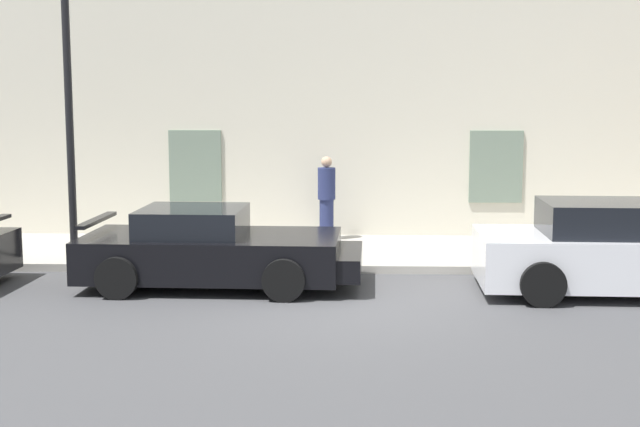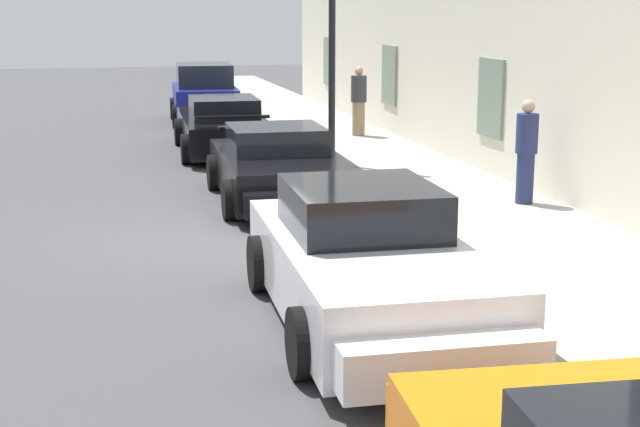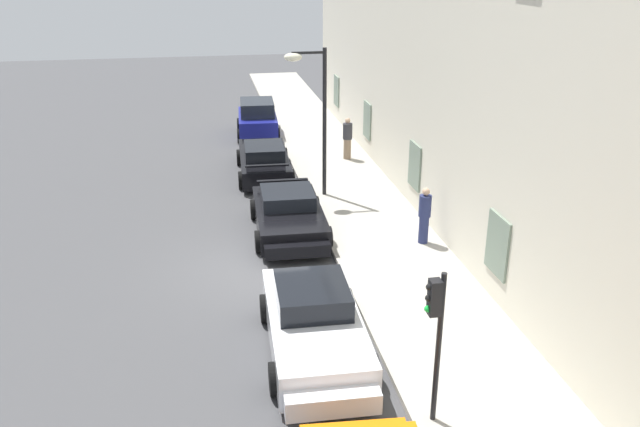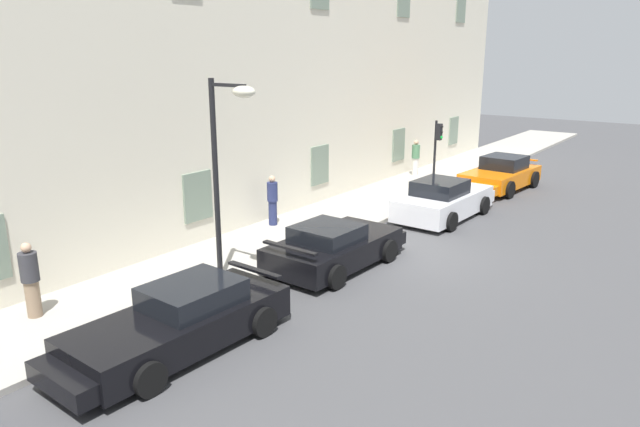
% 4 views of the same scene
% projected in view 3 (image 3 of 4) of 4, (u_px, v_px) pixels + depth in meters
% --- Properties ---
extents(ground_plane, '(80.00, 80.00, 0.00)m').
position_uv_depth(ground_plane, '(258.00, 266.00, 17.91)').
color(ground_plane, '#444447').
extents(sidewalk, '(60.00, 3.36, 0.14)m').
position_uv_depth(sidewalk, '(391.00, 252.00, 18.53)').
color(sidewalk, '#A8A399').
rests_on(sidewalk, ground).
extents(sportscar_red_lead, '(5.11, 2.21, 1.31)m').
position_uv_depth(sportscar_red_lead, '(264.00, 160.00, 25.14)').
color(sportscar_red_lead, black).
rests_on(sportscar_red_lead, ground).
extents(sportscar_yellow_flank, '(4.54, 2.34, 1.28)m').
position_uv_depth(sportscar_yellow_flank, '(289.00, 217.00, 19.71)').
color(sportscar_yellow_flank, black).
rests_on(sportscar_yellow_flank, ground).
extents(sportscar_white_middle, '(4.86, 2.29, 1.44)m').
position_uv_depth(sportscar_white_middle, '(315.00, 329.00, 13.74)').
color(sportscar_white_middle, white).
rests_on(sportscar_white_middle, ground).
extents(hatchback_parked, '(3.63, 2.10, 1.70)m').
position_uv_depth(hatchback_parked, '(257.00, 120.00, 30.25)').
color(hatchback_parked, navy).
rests_on(hatchback_parked, ground).
extents(traffic_light, '(0.22, 0.36, 3.01)m').
position_uv_depth(traffic_light, '(436.00, 322.00, 11.03)').
color(traffic_light, black).
rests_on(traffic_light, sidewalk).
extents(street_lamp, '(0.44, 1.42, 5.10)m').
position_uv_depth(street_lamp, '(311.00, 95.00, 21.40)').
color(street_lamp, black).
rests_on(street_lamp, sidewalk).
extents(pedestrian_strolling, '(0.48, 0.48, 1.72)m').
position_uv_depth(pedestrian_strolling, '(347.00, 138.00, 26.44)').
color(pedestrian_strolling, '#8C7259').
rests_on(pedestrian_strolling, sidewalk).
extents(pedestrian_bystander, '(0.47, 0.47, 1.71)m').
position_uv_depth(pedestrian_bystander, '(424.00, 215.00, 18.69)').
color(pedestrian_bystander, navy).
rests_on(pedestrian_bystander, sidewalk).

